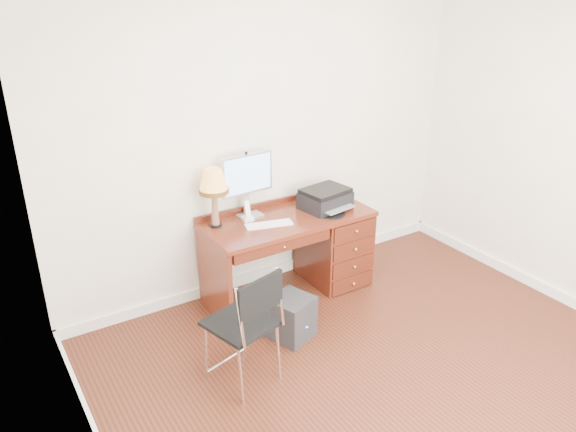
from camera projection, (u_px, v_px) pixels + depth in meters
ground at (389, 376)px, 4.11m from camera, size 4.00×4.00×0.00m
room_shell at (338, 327)px, 4.58m from camera, size 4.00×4.00×4.00m
desk at (317, 243)px, 5.19m from camera, size 1.50×0.67×0.75m
monitor at (247, 177)px, 4.79m from camera, size 0.49×0.17×0.56m
keyboard at (269, 224)px, 4.74m from camera, size 0.42×0.21×0.02m
mouse_pad at (331, 213)px, 4.95m from camera, size 0.24×0.24×0.05m
printer at (325, 198)px, 5.05m from camera, size 0.46×0.38×0.18m
leg_lamp at (214, 185)px, 4.58m from camera, size 0.25×0.25×0.51m
phone at (247, 215)px, 4.81m from camera, size 0.09×0.09×0.18m
pen_cup at (312, 196)px, 5.23m from camera, size 0.07×0.07×0.09m
chair at (245, 319)px, 3.81m from camera, size 0.52×0.53×0.91m
equipment_box at (291, 317)px, 4.49m from camera, size 0.39×0.39×0.36m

